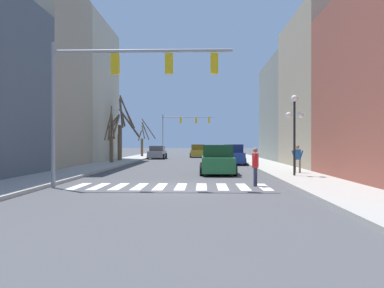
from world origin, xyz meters
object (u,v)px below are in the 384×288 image
object	(u,v)px
street_tree_left_near	(119,136)
street_tree_right_mid	(122,129)
car_driving_toward_lane	(233,155)
car_driving_away_lane	(157,153)
pedestrian_crossing_street	(255,163)
traffic_signal_near	(120,78)
street_tree_right_near	(143,140)
car_parked_right_mid	(217,160)
street_tree_left_mid	(111,139)
car_parked_right_far	(198,151)
pedestrian_on_right_sidewalk	(297,156)
street_lamp_right_corner	(294,119)
traffic_signal_far	(182,125)

from	to	relation	value
street_tree_left_near	street_tree_right_mid	bearing A→B (deg)	91.54
street_tree_right_mid	street_tree_left_near	xyz separation A→B (m)	(0.04, -1.44, -0.82)
car_driving_toward_lane	car_driving_away_lane	distance (m)	14.20
pedestrian_crossing_street	street_tree_left_near	world-z (taller)	street_tree_left_near
traffic_signal_near	street_tree_right_near	distance (m)	34.01
traffic_signal_near	car_driving_toward_lane	size ratio (longest dim) A/B	1.76
car_parked_right_mid	street_tree_right_mid	distance (m)	18.66
street_tree_right_mid	street_tree_left_mid	xyz separation A→B (m)	(0.34, -5.92, -1.12)
street_tree_right_near	traffic_signal_near	bearing A→B (deg)	-82.50
car_parked_right_far	street_tree_right_near	xyz separation A→B (m)	(-7.28, 0.05, 1.51)
street_tree_left_near	street_tree_left_mid	xyz separation A→B (m)	(0.31, -4.48, -0.30)
car_driving_toward_lane	street_tree_left_mid	bearing A→B (deg)	90.34
pedestrian_crossing_street	pedestrian_on_right_sidewalk	bearing A→B (deg)	-13.00
car_driving_away_lane	pedestrian_crossing_street	world-z (taller)	pedestrian_crossing_street
traffic_signal_near	car_parked_right_mid	distance (m)	9.33
traffic_signal_near	street_lamp_right_corner	size ratio (longest dim) A/B	1.77
car_driving_away_lane	street_tree_left_mid	xyz separation A→B (m)	(-2.69, -11.70, 1.54)
car_driving_away_lane	street_tree_right_mid	bearing A→B (deg)	152.30
street_tree_right_near	pedestrian_on_right_sidewalk	bearing A→B (deg)	-63.53
traffic_signal_near	street_tree_left_mid	xyz separation A→B (m)	(-4.68, 17.32, -2.35)
pedestrian_on_right_sidewalk	car_driving_away_lane	bearing A→B (deg)	-43.78
street_lamp_right_corner	pedestrian_on_right_sidewalk	xyz separation A→B (m)	(0.64, 1.91, -2.11)
street_tree_right_mid	car_parked_right_far	bearing A→B (deg)	52.72
car_parked_right_mid	pedestrian_crossing_street	xyz separation A→B (m)	(1.43, -6.37, 0.18)
street_tree_right_near	pedestrian_crossing_street	bearing A→B (deg)	-72.63
street_lamp_right_corner	street_tree_left_mid	world-z (taller)	street_tree_left_mid
car_parked_right_mid	street_tree_left_near	size ratio (longest dim) A/B	0.88
traffic_signal_far	car_parked_right_mid	bearing A→B (deg)	-83.37
car_parked_right_far	street_tree_left_mid	xyz separation A→B (m)	(-7.53, -16.27, 1.48)
car_parked_right_mid	street_tree_left_near	bearing A→B (deg)	32.85
pedestrian_crossing_street	street_tree_right_mid	xyz separation A→B (m)	(-10.82, 22.29, 2.37)
car_driving_away_lane	pedestrian_crossing_street	size ratio (longest dim) A/B	2.83
street_lamp_right_corner	street_tree_right_near	xyz separation A→B (m)	(-12.84, 28.97, -0.93)
pedestrian_on_right_sidewalk	pedestrian_crossing_street	world-z (taller)	pedestrian_on_right_sidewalk
car_parked_right_mid	street_tree_left_near	world-z (taller)	street_tree_left_near
street_tree_left_near	car_parked_right_far	bearing A→B (deg)	56.38
traffic_signal_near	street_tree_left_near	xyz separation A→B (m)	(-4.98, 21.80, -2.06)
traffic_signal_far	street_tree_left_mid	distance (m)	26.46
traffic_signal_near	pedestrian_on_right_sidewalk	distance (m)	11.72
car_driving_away_lane	pedestrian_crossing_street	bearing A→B (deg)	-164.50
pedestrian_crossing_street	street_tree_left_mid	size ratio (longest dim) A/B	0.34
car_driving_away_lane	car_parked_right_far	xyz separation A→B (m)	(4.84, 4.57, 0.06)
car_driving_away_lane	car_parked_right_mid	distance (m)	22.61
traffic_signal_far	street_tree_left_near	xyz separation A→B (m)	(-5.18, -21.40, -2.22)
street_tree_left_mid	car_parked_right_mid	bearing A→B (deg)	-47.86
street_tree_left_near	street_lamp_right_corner	bearing A→B (deg)	-51.98
car_driving_toward_lane	street_tree_right_mid	xyz separation A→B (m)	(-11.16, 5.86, 2.57)
car_parked_right_far	pedestrian_on_right_sidewalk	size ratio (longest dim) A/B	2.60
car_parked_right_mid	street_tree_right_near	size ratio (longest dim) A/B	0.93
traffic_signal_near	pedestrian_crossing_street	xyz separation A→B (m)	(5.80, 0.95, -3.61)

